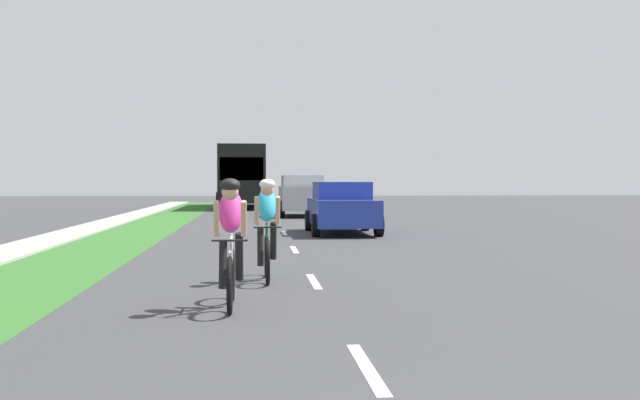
{
  "coord_description": "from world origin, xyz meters",
  "views": [
    {
      "loc": [
        -0.94,
        -2.0,
        1.55
      ],
      "look_at": [
        0.8,
        18.19,
        1.06
      ],
      "focal_mm": 44.06,
      "sensor_mm": 36.0,
      "label": 1
    }
  ],
  "objects_px": {
    "cyclist_trailing": "(267,229)",
    "bus_black": "(243,174)",
    "sedan_blue": "(342,207)",
    "suv_silver": "(302,195)",
    "cyclist_lead": "(231,242)"
  },
  "relations": [
    {
      "from": "suv_silver",
      "to": "bus_black",
      "type": "relative_size",
      "value": 0.41
    },
    {
      "from": "suv_silver",
      "to": "cyclist_trailing",
      "type": "bearing_deg",
      "value": -95.01
    },
    {
      "from": "cyclist_trailing",
      "to": "suv_silver",
      "type": "xyz_separation_m",
      "value": [
        1.96,
        22.33,
        0.14
      ]
    },
    {
      "from": "bus_black",
      "to": "sedan_blue",
      "type": "bearing_deg",
      "value": -82.25
    },
    {
      "from": "sedan_blue",
      "to": "bus_black",
      "type": "distance_m",
      "value": 23.61
    },
    {
      "from": "cyclist_lead",
      "to": "suv_silver",
      "type": "relative_size",
      "value": 0.37
    },
    {
      "from": "cyclist_lead",
      "to": "cyclist_trailing",
      "type": "height_order",
      "value": "same"
    },
    {
      "from": "bus_black",
      "to": "cyclist_lead",
      "type": "bearing_deg",
      "value": -89.56
    },
    {
      "from": "cyclist_trailing",
      "to": "bus_black",
      "type": "xyz_separation_m",
      "value": [
        -0.77,
        34.22,
        1.17
      ]
    },
    {
      "from": "sedan_blue",
      "to": "bus_black",
      "type": "xyz_separation_m",
      "value": [
        -3.18,
        23.36,
        1.21
      ]
    },
    {
      "from": "cyclist_trailing",
      "to": "sedan_blue",
      "type": "bearing_deg",
      "value": 77.49
    },
    {
      "from": "cyclist_lead",
      "to": "bus_black",
      "type": "distance_m",
      "value": 36.79
    },
    {
      "from": "cyclist_lead",
      "to": "sedan_blue",
      "type": "xyz_separation_m",
      "value": [
        2.9,
        13.4,
        -0.04
      ]
    },
    {
      "from": "cyclist_trailing",
      "to": "bus_black",
      "type": "bearing_deg",
      "value": 91.29
    },
    {
      "from": "cyclist_lead",
      "to": "suv_silver",
      "type": "height_order",
      "value": "suv_silver"
    }
  ]
}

